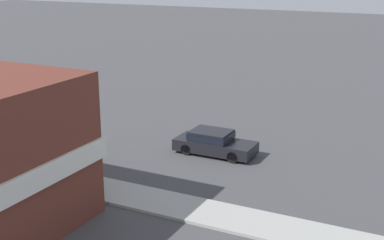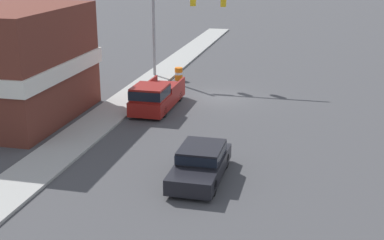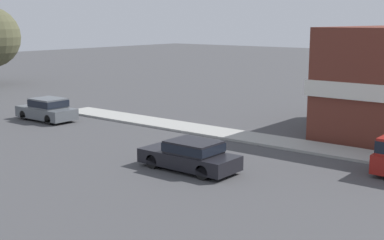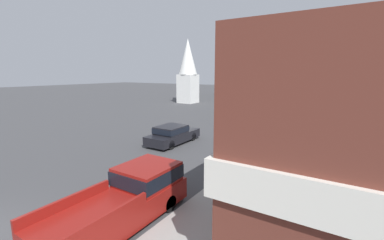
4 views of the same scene
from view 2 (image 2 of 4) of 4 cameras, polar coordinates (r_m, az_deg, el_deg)
The scene contains 6 objects.
ground_plane at distance 35.70m, azimuth 2.96°, elevation 2.42°, with size 200.00×200.00×0.00m, color #424244.
sidewalk_curb at distance 37.10m, azimuth -5.74°, elevation 3.06°, with size 2.40×60.00×0.14m.
near_signal_assembly at distance 39.97m, azimuth -0.73°, elevation 11.93°, with size 8.03×0.49×7.35m.
car_lead at distance 23.09m, azimuth 0.93°, elevation -4.49°, with size 1.94×4.73×1.40m.
pickup_truck_parked at distance 32.69m, azimuth -3.92°, elevation 2.56°, with size 2.02×5.72×1.80m.
construction_barrel at distance 40.26m, azimuth -1.43°, elevation 4.95°, with size 0.61×0.61×0.96m.
Camera 2 is at (-6.21, 33.83, 9.55)m, focal length 50.00 mm.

